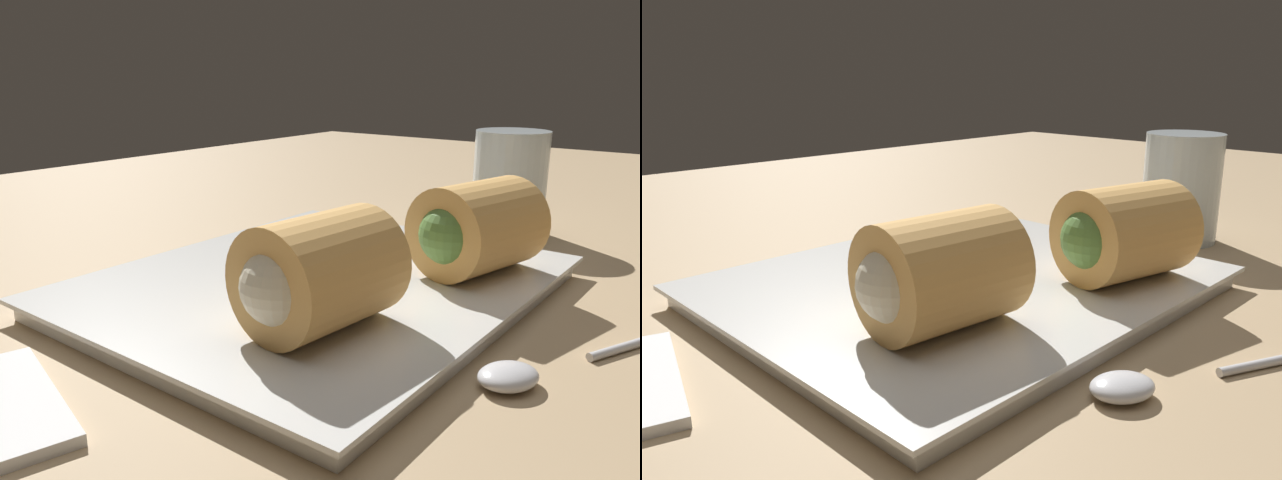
# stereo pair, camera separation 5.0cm
# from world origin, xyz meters

# --- Properties ---
(table_surface) EXTENTS (1.80, 1.40, 0.02)m
(table_surface) POSITION_xyz_m (0.00, 0.00, 0.01)
(table_surface) COLOR tan
(table_surface) RESTS_ON ground
(serving_plate) EXTENTS (0.31, 0.26, 0.01)m
(serving_plate) POSITION_xyz_m (-0.03, 0.02, 0.03)
(serving_plate) COLOR silver
(serving_plate) RESTS_ON table_surface
(roll_front_left) EXTENTS (0.09, 0.08, 0.06)m
(roll_front_left) POSITION_xyz_m (0.04, -0.06, 0.07)
(roll_front_left) COLOR #DBA356
(roll_front_left) RESTS_ON serving_plate
(roll_front_right) EXTENTS (0.09, 0.07, 0.06)m
(roll_front_right) POSITION_xyz_m (-0.11, -0.04, 0.07)
(roll_front_right) COLOR #DBA356
(roll_front_right) RESTS_ON serving_plate
(spoon) EXTENTS (0.19, 0.10, 0.01)m
(spoon) POSITION_xyz_m (-0.05, -0.15, 0.02)
(spoon) COLOR silver
(spoon) RESTS_ON table_surface
(drinking_glass) EXTENTS (0.07, 0.07, 0.10)m
(drinking_glass) POSITION_xyz_m (0.21, -0.02, 0.07)
(drinking_glass) COLOR silver
(drinking_glass) RESTS_ON table_surface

